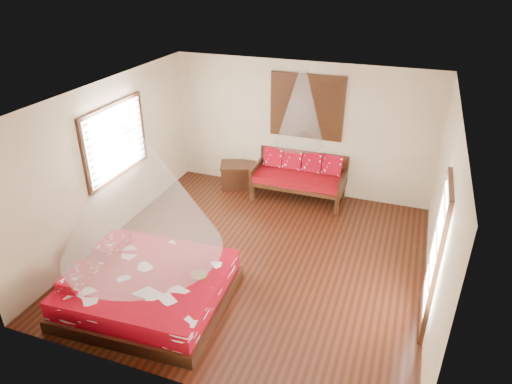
% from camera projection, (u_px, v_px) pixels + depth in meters
% --- Properties ---
extents(room, '(5.54, 5.54, 2.84)m').
position_uv_depth(room, '(257.00, 184.00, 7.18)').
color(room, black).
rests_on(room, ground).
extents(bed, '(2.36, 2.15, 0.65)m').
position_uv_depth(bed, '(148.00, 287.00, 6.72)').
color(bed, black).
rests_on(bed, floor).
extents(daybed, '(1.91, 0.85, 0.97)m').
position_uv_depth(daybed, '(300.00, 175.00, 9.55)').
color(daybed, black).
rests_on(daybed, floor).
extents(storage_chest, '(0.92, 0.80, 0.53)m').
position_uv_depth(storage_chest, '(239.00, 175.00, 10.14)').
color(storage_chest, black).
rests_on(storage_chest, floor).
extents(shutter_panel, '(1.52, 0.06, 1.32)m').
position_uv_depth(shutter_panel, '(307.00, 107.00, 9.19)').
color(shutter_panel, black).
rests_on(shutter_panel, wall_back).
extents(window_left, '(0.10, 1.74, 1.34)m').
position_uv_depth(window_left, '(116.00, 141.00, 8.03)').
color(window_left, black).
rests_on(window_left, wall_left).
extents(glazed_door, '(0.08, 1.02, 2.16)m').
position_uv_depth(glazed_door, '(435.00, 257.00, 6.02)').
color(glazed_door, black).
rests_on(glazed_door, floor).
extents(wine_tray, '(0.24, 0.24, 0.20)m').
position_uv_depth(wine_tray, '(199.00, 273.00, 6.55)').
color(wine_tray, brown).
rests_on(wine_tray, bed).
extents(mosquito_net_main, '(2.21, 2.21, 1.80)m').
position_uv_depth(mosquito_net_main, '(136.00, 192.00, 5.98)').
color(mosquito_net_main, white).
rests_on(mosquito_net_main, ceiling).
extents(mosquito_net_daybed, '(0.97, 0.97, 1.50)m').
position_uv_depth(mosquito_net_daybed, '(301.00, 108.00, 8.76)').
color(mosquito_net_daybed, white).
rests_on(mosquito_net_daybed, ceiling).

